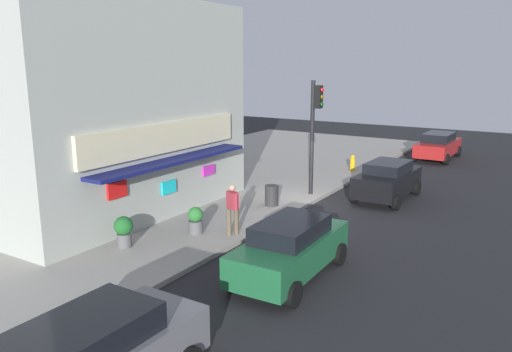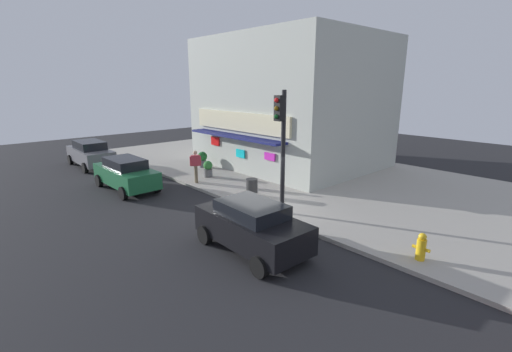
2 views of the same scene
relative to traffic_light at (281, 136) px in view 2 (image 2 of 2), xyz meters
The scene contains 12 objects.
ground_plane 3.44m from the traffic_light, 149.30° to the right, with size 55.81×55.81×0.00m, color #232326.
sidewalk 6.88m from the traffic_light, 97.81° to the left, with size 37.21×13.02×0.15m, color #A39E93.
corner_building 9.56m from the traffic_light, 129.88° to the left, with size 10.37×9.52×7.90m.
traffic_light is the anchor object (origin of this frame).
fire_hydrant 6.18m from the traffic_light, ahead, with size 0.52×0.28×0.85m.
trash_can 3.75m from the traffic_light, 165.05° to the left, with size 0.55×0.55×0.82m, color #2D2D2D.
pedestrian 6.61m from the traffic_light, behind, with size 0.46×0.58×1.73m.
potted_plant_by_doorway 9.60m from the traffic_light, 165.90° to the left, with size 0.60×0.60×0.99m.
potted_plant_by_window 7.38m from the traffic_light, behind, with size 0.52×0.52×0.92m.
parked_car_black 4.01m from the traffic_light, 63.00° to the right, with size 4.09×2.10×1.64m.
parked_car_green 8.88m from the traffic_light, 158.92° to the right, with size 4.40×1.99×1.63m.
parked_car_grey 15.06m from the traffic_light, 169.56° to the right, with size 4.59×1.99×1.68m.
Camera 2 is at (10.05, -9.22, 5.26)m, focal length 24.41 mm.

